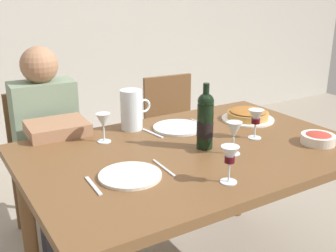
% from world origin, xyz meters
% --- Properties ---
extents(dining_table, '(1.50, 1.00, 0.76)m').
position_xyz_m(dining_table, '(0.00, 0.00, 0.67)').
color(dining_table, brown).
rests_on(dining_table, ground).
extents(wine_bottle, '(0.07, 0.07, 0.30)m').
position_xyz_m(wine_bottle, '(0.05, -0.03, 0.89)').
color(wine_bottle, black).
rests_on(wine_bottle, dining_table).
extents(water_pitcher, '(0.17, 0.11, 0.21)m').
position_xyz_m(water_pitcher, '(-0.11, 0.38, 0.85)').
color(water_pitcher, silver).
rests_on(water_pitcher, dining_table).
extents(baked_tart, '(0.29, 0.29, 0.06)m').
position_xyz_m(baked_tart, '(0.50, 0.18, 0.79)').
color(baked_tart, white).
rests_on(baked_tart, dining_table).
extents(salad_bowl, '(0.16, 0.16, 0.05)m').
position_xyz_m(salad_bowl, '(0.53, -0.26, 0.79)').
color(salad_bowl, silver).
rests_on(salad_bowl, dining_table).
extents(wine_glass_left_diner, '(0.07, 0.07, 0.14)m').
position_xyz_m(wine_glass_left_diner, '(0.33, -0.05, 0.86)').
color(wine_glass_left_diner, silver).
rests_on(wine_glass_left_diner, dining_table).
extents(wine_glass_right_diner, '(0.07, 0.07, 0.15)m').
position_xyz_m(wine_glass_right_diner, '(0.11, -0.15, 0.87)').
color(wine_glass_right_diner, silver).
rests_on(wine_glass_right_diner, dining_table).
extents(wine_glass_centre, '(0.07, 0.07, 0.14)m').
position_xyz_m(wine_glass_centre, '(-0.31, 0.28, 0.86)').
color(wine_glass_centre, silver).
rests_on(wine_glass_centre, dining_table).
extents(wine_glass_spare, '(0.07, 0.07, 0.14)m').
position_xyz_m(wine_glass_spare, '(-0.08, -0.35, 0.86)').
color(wine_glass_spare, silver).
rests_on(wine_glass_spare, dining_table).
extents(dinner_plate_left_setting, '(0.24, 0.24, 0.01)m').
position_xyz_m(dinner_plate_left_setting, '(-0.37, -0.12, 0.77)').
color(dinner_plate_left_setting, silver).
rests_on(dinner_plate_left_setting, dining_table).
extents(dinner_plate_right_setting, '(0.26, 0.26, 0.01)m').
position_xyz_m(dinner_plate_right_setting, '(0.09, 0.26, 0.77)').
color(dinner_plate_right_setting, silver).
rests_on(dinner_plate_right_setting, dining_table).
extents(fork_left_setting, '(0.02, 0.16, 0.00)m').
position_xyz_m(fork_left_setting, '(-0.52, -0.12, 0.76)').
color(fork_left_setting, silver).
rests_on(fork_left_setting, dining_table).
extents(knife_left_setting, '(0.02, 0.18, 0.00)m').
position_xyz_m(knife_left_setting, '(-0.22, -0.12, 0.76)').
color(knife_left_setting, silver).
rests_on(knife_left_setting, dining_table).
extents(knife_right_setting, '(0.02, 0.18, 0.00)m').
position_xyz_m(knife_right_setting, '(0.24, 0.26, 0.76)').
color(knife_right_setting, silver).
rests_on(knife_right_setting, dining_table).
extents(spoon_right_setting, '(0.03, 0.16, 0.00)m').
position_xyz_m(spoon_right_setting, '(-0.06, 0.26, 0.76)').
color(spoon_right_setting, silver).
rests_on(spoon_right_setting, dining_table).
extents(chair_left, '(0.42, 0.42, 0.87)m').
position_xyz_m(chair_left, '(-0.45, 0.91, 0.50)').
color(chair_left, brown).
rests_on(chair_left, ground).
extents(diner_left, '(0.35, 0.51, 1.16)m').
position_xyz_m(diner_left, '(-0.46, 0.67, 0.62)').
color(diner_left, gray).
rests_on(diner_left, ground).
extents(chair_right, '(0.43, 0.43, 0.87)m').
position_xyz_m(chair_right, '(0.46, 0.87, 0.50)').
color(chair_right, brown).
rests_on(chair_right, ground).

